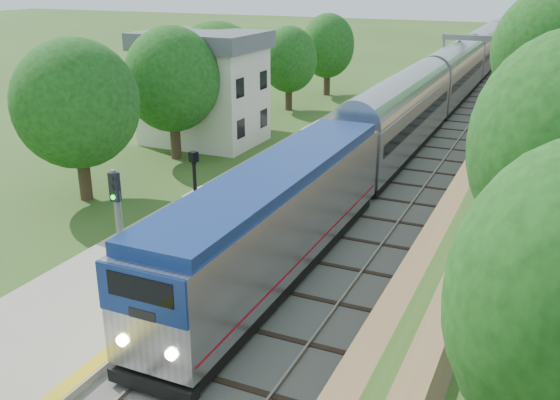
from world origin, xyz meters
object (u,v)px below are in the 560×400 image
at_px(signal_gantry, 485,51).
at_px(train, 482,54).
at_px(signal_platform, 119,232).
at_px(station_building, 203,87).
at_px(lamppost_far, 196,212).
at_px(signal_farside, 484,126).

relative_size(signal_gantry, train, 0.06).
bearing_deg(signal_platform, train, 87.53).
xyz_separation_m(station_building, lamppost_far, (10.53, -18.13, -1.60)).
bearing_deg(station_building, signal_gantry, 56.62).
height_order(signal_gantry, train, signal_gantry).
bearing_deg(signal_gantry, lamppost_far, -97.84).
xyz_separation_m(signal_gantry, signal_farside, (3.73, -28.82, -0.81)).
distance_m(lamppost_far, signal_farside, 17.32).
height_order(station_building, signal_gantry, station_building).
bearing_deg(signal_farside, station_building, 169.25).
bearing_deg(train, signal_platform, -92.47).
height_order(lamppost_far, signal_platform, signal_platform).
height_order(station_building, train, station_building).
relative_size(station_building, signal_farside, 1.35).
distance_m(lamppost_far, signal_platform, 5.83).
bearing_deg(station_building, train, 72.14).
height_order(signal_platform, signal_farside, signal_farside).
bearing_deg(train, signal_farside, -82.53).
relative_size(signal_gantry, signal_platform, 1.49).
bearing_deg(lamppost_far, train, 86.78).
bearing_deg(signal_platform, signal_farside, 65.47).
height_order(signal_gantry, signal_farside, signal_farside).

